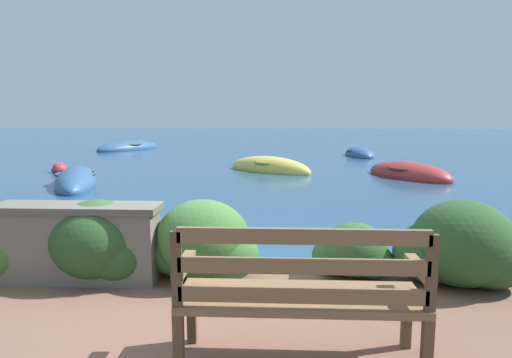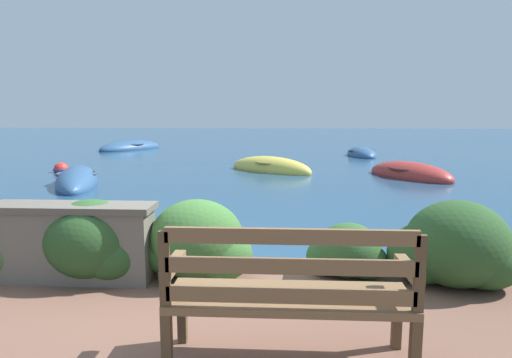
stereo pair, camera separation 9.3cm
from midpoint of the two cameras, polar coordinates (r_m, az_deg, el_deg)
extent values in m
plane|color=navy|center=(5.01, -10.74, -12.59)|extent=(80.00, 80.00, 0.00)
cube|color=brown|center=(3.29, -8.38, -16.37)|extent=(0.06, 0.06, 0.40)
cube|color=brown|center=(3.33, 17.99, -16.36)|extent=(0.06, 0.06, 0.40)
cube|color=brown|center=(2.92, -10.12, -19.80)|extent=(0.06, 0.06, 0.40)
cube|color=brown|center=(2.97, 20.16, -19.71)|extent=(0.06, 0.06, 0.40)
cube|color=brown|center=(2.94, 5.08, -14.59)|extent=(1.51, 0.48, 0.05)
cube|color=brown|center=(2.71, 5.25, -14.30)|extent=(1.43, 0.04, 0.09)
cube|color=brown|center=(2.65, 5.30, -10.81)|extent=(1.43, 0.04, 0.09)
cube|color=brown|center=(2.59, 5.36, -7.16)|extent=(1.43, 0.04, 0.09)
cube|color=brown|center=(2.73, -10.39, -10.99)|extent=(0.06, 0.04, 0.45)
cube|color=brown|center=(2.78, 20.68, -11.04)|extent=(0.06, 0.04, 0.45)
cube|color=brown|center=(2.93, -9.40, -10.46)|extent=(0.07, 0.43, 0.05)
cube|color=brown|center=(2.98, 19.42, -10.52)|extent=(0.07, 0.43, 0.05)
cube|color=#666056|center=(4.59, -21.34, -7.76)|extent=(1.46, 0.35, 0.67)
cube|color=#565249|center=(4.51, -21.59, -3.31)|extent=(1.53, 0.39, 0.06)
ellipsoid|color=#284C23|center=(4.58, -19.25, -7.12)|extent=(0.89, 0.80, 0.76)
ellipsoid|color=#284C23|center=(4.76, -21.63, -8.03)|extent=(0.67, 0.60, 0.53)
ellipsoid|color=#284C23|center=(4.50, -16.73, -9.06)|extent=(0.62, 0.56, 0.49)
ellipsoid|color=#38662D|center=(4.36, -6.79, -7.47)|extent=(0.89, 0.80, 0.75)
ellipsoid|color=#38662D|center=(4.51, -9.70, -8.48)|extent=(0.66, 0.60, 0.53)
ellipsoid|color=#38662D|center=(4.33, -3.93, -9.40)|extent=(0.62, 0.56, 0.49)
ellipsoid|color=#2D5628|center=(4.49, 12.08, -8.68)|extent=(0.61, 0.55, 0.52)
ellipsoid|color=#2D5628|center=(4.53, 9.83, -9.46)|extent=(0.46, 0.41, 0.37)
ellipsoid|color=#2D5628|center=(4.52, 14.06, -9.88)|extent=(0.43, 0.39, 0.34)
ellipsoid|color=#284C23|center=(4.53, 24.40, -7.37)|extent=(0.93, 0.83, 0.79)
ellipsoid|color=#284C23|center=(4.54, 20.97, -8.65)|extent=(0.69, 0.62, 0.56)
ellipsoid|color=#284C23|center=(4.62, 27.21, -9.06)|extent=(0.65, 0.58, 0.51)
ellipsoid|color=#2D517A|center=(11.88, -21.25, -0.37)|extent=(1.96, 3.30, 0.75)
torus|color=#2D4157|center=(11.85, -21.31, 0.61)|extent=(1.22, 1.22, 0.07)
cube|color=#846647|center=(11.39, -21.48, 0.14)|extent=(0.74, 0.37, 0.04)
cube|color=#846647|center=(12.25, -21.16, 0.72)|extent=(0.74, 0.37, 0.04)
ellipsoid|color=#9E2D28|center=(12.93, 18.88, 0.44)|extent=(2.40, 2.86, 0.73)
torus|color=brown|center=(12.90, 18.92, 1.32)|extent=(1.60, 1.60, 0.07)
cube|color=#846647|center=(12.65, 20.26, 0.97)|extent=(0.84, 0.59, 0.04)
cube|color=#846647|center=(13.13, 17.84, 1.36)|extent=(0.84, 0.59, 0.04)
ellipsoid|color=#DBC64C|center=(13.47, 2.02, 1.23)|extent=(2.82, 2.36, 0.77)
torus|color=olive|center=(13.44, 2.03, 2.12)|extent=(1.31, 1.31, 0.07)
cube|color=#846647|center=(13.20, 3.50, 1.85)|extent=(0.52, 0.67, 0.04)
cube|color=#846647|center=(13.65, 0.85, 2.10)|extent=(0.52, 0.67, 0.04)
ellipsoid|color=#2D517A|center=(18.32, 13.18, 2.95)|extent=(1.21, 2.31, 0.62)
torus|color=#2D4157|center=(18.31, 13.20, 3.49)|extent=(1.10, 1.10, 0.07)
cube|color=#846647|center=(17.99, 13.49, 3.29)|extent=(0.79, 0.20, 0.04)
cube|color=#846647|center=(18.58, 12.96, 3.48)|extent=(0.79, 0.20, 0.04)
ellipsoid|color=#2D517A|center=(21.57, -15.30, 3.73)|extent=(2.77, 3.49, 0.74)
torus|color=#2D4157|center=(21.55, -15.32, 4.27)|extent=(1.73, 1.73, 0.07)
cube|color=#846647|center=(21.88, -14.34, 4.29)|extent=(0.93, 0.62, 0.04)
cube|color=#846647|center=(21.29, -16.16, 4.10)|extent=(0.93, 0.62, 0.04)
sphere|color=red|center=(14.40, -23.00, 1.09)|extent=(0.42, 0.42, 0.42)
torus|color=navy|center=(14.40, -23.00, 1.09)|extent=(0.47, 0.47, 0.05)
camera|label=1|loc=(0.05, -89.75, 0.04)|focal=32.00mm
camera|label=2|loc=(0.05, 90.25, -0.04)|focal=32.00mm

